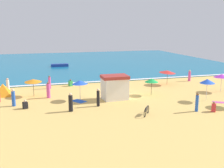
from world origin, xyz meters
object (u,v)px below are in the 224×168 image
Objects in this scene: beachgoer_4 at (197,102)px; beachgoer_6 at (48,91)px; beach_umbrella_6 at (207,81)px; parked_bicycle at (147,111)px; beachgoer_2 at (71,103)px; beach_umbrella_1 at (222,76)px; beach_umbrella_0 at (33,81)px; beachgoer_12 at (8,85)px; beachgoer_1 at (98,98)px; beach_umbrella_3 at (152,80)px; beachgoer_11 at (189,76)px; small_boat_0 at (60,65)px; beachgoer_10 at (126,86)px; beachgoer_7 at (25,105)px; lifeguard_cabana at (115,87)px; beach_umbrella_2 at (167,72)px; beach_umbrella_4 at (80,82)px; beach_tent at (3,90)px; beachgoer_8 at (214,107)px; beachgoer_0 at (13,98)px; beachgoer_3 at (50,82)px; beachgoer_9 at (71,83)px.

beachgoer_6 is at bearing 145.92° from beachgoer_4.
parked_bicycle is at bearing -161.99° from beach_umbrella_6.
beach_umbrella_1 is at bearing 8.47° from beachgoer_2.
beachgoer_12 is (-2.95, 3.22, -1.01)m from beach_umbrella_0.
beachgoer_12 is at bearing 135.21° from beachgoer_1.
beachgoer_11 is at bearing 34.50° from beach_umbrella_3.
small_boat_0 is (-7.98, 24.40, -1.33)m from beach_umbrella_3.
beachgoer_11 is (6.98, 12.48, -0.12)m from beachgoer_4.
beachgoer_1 reaches higher than beachgoer_10.
beachgoer_1 is at bearing -87.38° from small_boat_0.
beachgoer_4 is 21.51m from beachgoer_12.
beachgoer_7 is (-2.32, -3.41, -0.44)m from beachgoer_6.
beachgoer_12 is at bearing 148.62° from lifeguard_cabana.
beach_umbrella_4 is (-12.40, -4.50, 0.19)m from beach_umbrella_2.
parked_bicycle is at bearing -45.45° from beachgoer_12.
parked_bicycle is at bearing -124.98° from beach_umbrella_2.
beachgoer_4 is (11.01, -3.17, 0.07)m from beachgoer_2.
beach_tent is 22.11m from beachgoer_8.
beach_tent is at bearing 152.44° from beach_umbrella_4.
beach_umbrella_6 is at bearing 43.59° from beachgoer_4.
beachgoer_12 is at bearing 158.18° from beach_umbrella_3.
beach_umbrella_6 reaches higher than beach_umbrella_2.
beachgoer_6 is at bearing -98.18° from small_boat_0.
beach_umbrella_2 is at bearing 91.21° from beach_umbrella_6.
lifeguard_cabana reaches higher than beachgoer_12.
beach_umbrella_1 is 20.04m from beachgoer_6.
parked_bicycle is at bearing -39.56° from beach_tent.
beachgoer_11 is (16.55, 5.78, -1.17)m from beach_umbrella_4.
beach_umbrella_6 reaches higher than beach_umbrella_3.
beachgoer_10 is (11.15, 3.33, 0.37)m from beachgoer_7.
beach_umbrella_0 is 2.34× the size of beachgoer_7.
parked_bicycle is at bearing -27.97° from beachgoer_0.
beach_umbrella_2 is at bearing 75.82° from beachgoer_4.
beachgoer_2 reaches higher than beachgoer_7.
parked_bicycle is (12.74, -10.53, -0.30)m from beach_tent.
beachgoer_1 reaches higher than beachgoer_12.
beachgoer_6 is (-4.46, 4.54, -0.03)m from beachgoer_1.
beach_umbrella_0 is 1.23× the size of beachgoer_3.
beachgoer_1 is at bearing -173.27° from beach_umbrella_1.
beach_umbrella_0 is 4.00m from beachgoer_3.
beachgoer_6 is at bearing 179.46° from beachgoer_10.
beachgoer_4 reaches higher than beachgoer_8.
beachgoer_11 is 0.49× the size of small_boat_0.
beach_umbrella_1 is 1.63× the size of beachgoer_12.
beachgoer_3 is 4.52m from beachgoer_6.
beachgoer_11 is at bearing 26.26° from lifeguard_cabana.
beachgoer_9 is at bearing 154.57° from beach_umbrella_1.
lifeguard_cabana is 1.04× the size of beach_umbrella_1.
beachgoer_1 is (-15.36, -1.81, -1.07)m from beach_umbrella_1.
beach_umbrella_3 is at bearing -21.82° from beachgoer_12.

